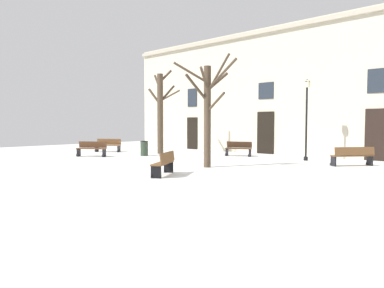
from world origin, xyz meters
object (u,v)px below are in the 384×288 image
litter_bin (144,148)px  bench_far_corner (164,163)px  streetlamp (307,111)px  tree_right_of_center (208,109)px  bench_back_to_back_right (108,145)px  bench_facing_shops (239,149)px  bench_near_lamp (92,148)px  bench_back_to_back_left (353,156)px  tree_center (160,111)px

litter_bin → bench_far_corner: 8.17m
streetlamp → bench_far_corner: streetlamp is taller
tree_right_of_center → streetlamp: size_ratio=1.16×
tree_right_of_center → bench_back_to_back_right: bearing=168.4°
bench_far_corner → bench_facing_shops: bench_far_corner is taller
bench_near_lamp → bench_back_to_back_left: bench_near_lamp is taller
streetlamp → bench_far_corner: size_ratio=2.59×
bench_back_to_back_left → bench_back_to_back_right: bearing=-39.7°
litter_bin → tree_center: bearing=104.1°
tree_center → bench_facing_shops: size_ratio=3.33×
litter_bin → bench_back_to_back_left: size_ratio=0.51×
tree_center → litter_bin: 2.92m
bench_near_lamp → bench_far_corner: bench_near_lamp is taller
tree_center → bench_back_to_back_left: size_ratio=3.08×
tree_center → bench_near_lamp: bearing=-109.6°
bench_back_to_back_right → bench_facing_shops: size_ratio=1.08×
bench_back_to_back_right → tree_right_of_center: bearing=-41.3°
tree_center → bench_back_to_back_left: (11.34, 1.14, -2.28)m
bench_back_to_back_right → bench_far_corner: 11.85m
tree_right_of_center → bench_back_to_back_right: size_ratio=2.79×
tree_right_of_center → bench_near_lamp: size_ratio=2.83×
tree_center → bench_back_to_back_right: tree_center is taller
litter_bin → bench_facing_shops: size_ratio=0.55×
streetlamp → bench_back_to_back_right: bearing=-164.2°
streetlamp → bench_far_corner: (-1.67, -8.55, -2.09)m
bench_back_to_back_right → bench_back_to_back_left: (14.98, 2.59, 0.01)m
tree_center → streetlamp: size_ratio=1.28×
bench_near_lamp → bench_far_corner: (8.55, -2.39, -0.02)m
streetlamp → litter_bin: (-8.32, -3.80, -2.10)m
bench_far_corner → bench_back_to_back_left: size_ratio=0.93×
tree_right_of_center → bench_back_to_back_right: tree_right_of_center is taller
streetlamp → bench_far_corner: bearing=-101.0°
streetlamp → bench_near_lamp: (-10.22, -6.16, -2.07)m
tree_right_of_center → litter_bin: 6.94m
tree_right_of_center → bench_far_corner: bearing=-84.1°
tree_center → bench_near_lamp: tree_center is taller
bench_far_corner → tree_center: bearing=-160.8°
bench_back_to_back_right → bench_far_corner: (10.73, -5.04, -0.00)m
bench_facing_shops → bench_far_corner: bearing=-93.6°
bench_facing_shops → tree_center: bearing=-178.4°
bench_back_to_back_left → bench_facing_shops: (-6.60, 0.68, -0.03)m
tree_center → bench_back_to_back_left: tree_center is taller
streetlamp → bench_back_to_back_right: streetlamp is taller
tree_right_of_center → bench_far_corner: size_ratio=3.01×
bench_facing_shops → tree_right_of_center: bearing=-88.7°
litter_bin → bench_facing_shops: bearing=39.6°
bench_back_to_back_right → bench_back_to_back_left: 15.20m
tree_center → tree_right_of_center: bearing=-27.8°
bench_far_corner → bench_facing_shops: bearing=167.4°
streetlamp → bench_facing_shops: bearing=-176.7°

